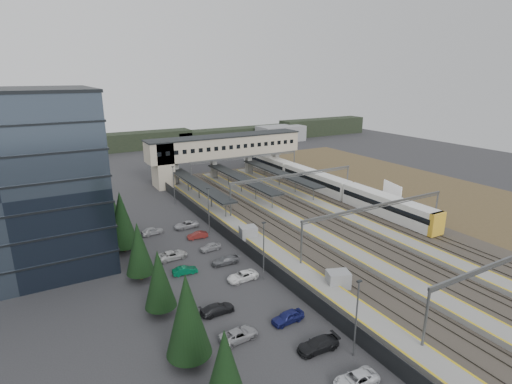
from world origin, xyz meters
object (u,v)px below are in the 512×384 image
office_building (4,183)px  relay_cabin_near (338,280)px  train (316,181)px  relay_cabin_far (248,234)px  billboard (392,192)px  footbridge (216,149)px

office_building → relay_cabin_near: size_ratio=7.34×
office_building → train: 61.66m
relay_cabin_far → billboard: bearing=-0.2°
train → billboard: size_ratio=10.92×
relay_cabin_far → train: 32.95m
relay_cabin_far → footbridge: (11.35, 37.78, 6.73)m
relay_cabin_near → billboard: billboard is taller
train → billboard: (4.83, -18.03, 1.32)m
relay_cabin_far → footbridge: size_ratio=0.07×
relay_cabin_near → train: train is taller
relay_cabin_near → billboard: size_ratio=0.55×
relay_cabin_far → train: train is taller
footbridge → train: (16.30, -19.86, -5.69)m
office_building → train: office_building is taller
relay_cabin_far → train: bearing=32.9°
office_building → billboard: bearing=-6.9°
billboard → train: bearing=105.0°
office_building → relay_cabin_far: 35.05m
relay_cabin_far → billboard: billboard is taller
office_building → relay_cabin_far: office_building is taller
footbridge → billboard: 43.60m
billboard → relay_cabin_near: bearing=-147.9°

